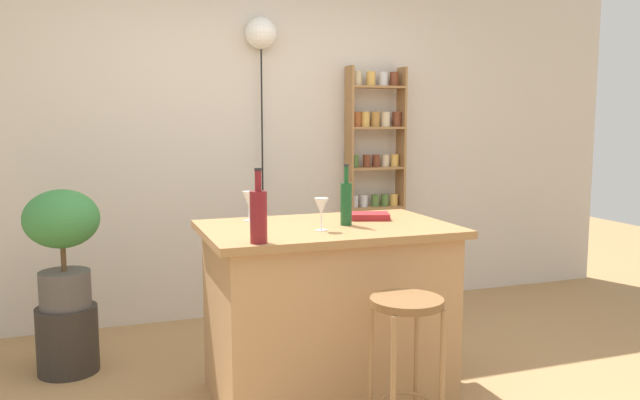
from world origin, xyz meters
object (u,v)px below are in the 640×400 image
object	(u,v)px
pendant_globe_light	(261,37)
plant_stool	(68,339)
spice_shelf	(375,180)
wine_glass_center	(249,200)
bottle_spirits_clear	(346,202)
cookbook	(370,216)
bottle_soda_blue	(259,215)
wine_glass_left	(321,207)
potted_plant	(62,236)
bar_stool	(406,340)

from	to	relation	value
pendant_globe_light	plant_stool	bearing A→B (deg)	-152.63
spice_shelf	wine_glass_center	distance (m)	1.80
pendant_globe_light	bottle_spirits_clear	bearing A→B (deg)	-88.38
cookbook	bottle_spirits_clear	bearing A→B (deg)	-126.11
bottle_soda_blue	wine_glass_center	distance (m)	0.63
cookbook	spice_shelf	bearing A→B (deg)	83.43
bottle_spirits_clear	wine_glass_left	size ratio (longest dim) A/B	1.96
bottle_spirits_clear	cookbook	xyz separation A→B (m)	(0.20, 0.14, -0.10)
potted_plant	bottle_soda_blue	world-z (taller)	bottle_soda_blue
plant_stool	wine_glass_center	size ratio (longest dim) A/B	2.42
potted_plant	bottle_soda_blue	xyz separation A→B (m)	(0.87, -1.17, 0.25)
bar_stool	wine_glass_left	bearing A→B (deg)	110.61
plant_stool	bottle_soda_blue	size ratio (longest dim) A/B	1.17
bottle_soda_blue	cookbook	world-z (taller)	bottle_soda_blue
plant_stool	wine_glass_left	distance (m)	1.79
wine_glass_left	bottle_spirits_clear	bearing A→B (deg)	31.63
spice_shelf	pendant_globe_light	world-z (taller)	pendant_globe_light
spice_shelf	pendant_globe_light	size ratio (longest dim) A/B	0.85
bar_stool	wine_glass_left	xyz separation A→B (m)	(-0.20, 0.54, 0.53)
bottle_spirits_clear	cookbook	distance (m)	0.26
wine_glass_left	cookbook	xyz separation A→B (m)	(0.38, 0.25, -0.10)
pendant_globe_light	potted_plant	bearing A→B (deg)	-152.63
bottle_soda_blue	cookbook	distance (m)	0.89
wine_glass_center	pendant_globe_light	bearing A→B (deg)	72.20
wine_glass_left	wine_glass_center	xyz separation A→B (m)	(-0.27, 0.41, 0.00)
potted_plant	pendant_globe_light	distance (m)	2.01
bottle_soda_blue	bottle_spirits_clear	bearing A→B (deg)	30.20
plant_stool	wine_glass_left	size ratio (longest dim) A/B	2.42
bottle_spirits_clear	wine_glass_center	xyz separation A→B (m)	(-0.45, 0.30, -0.00)
wine_glass_left	cookbook	bearing A→B (deg)	33.39
spice_shelf	wine_glass_left	size ratio (longest dim) A/B	11.54
pendant_globe_light	spice_shelf	bearing A→B (deg)	-2.35
bottle_spirits_clear	pendant_globe_light	xyz separation A→B (m)	(-0.04, 1.57, 1.03)
plant_stool	cookbook	bearing A→B (deg)	-23.65
bottle_spirits_clear	wine_glass_center	bearing A→B (deg)	146.16
plant_stool	potted_plant	world-z (taller)	potted_plant
plant_stool	bottle_spirits_clear	distance (m)	1.87
bar_stool	cookbook	bearing A→B (deg)	77.61
plant_stool	cookbook	world-z (taller)	cookbook
wine_glass_center	cookbook	world-z (taller)	wine_glass_center
bottle_spirits_clear	wine_glass_center	size ratio (longest dim) A/B	1.96
plant_stool	wine_glass_left	world-z (taller)	wine_glass_left
plant_stool	potted_plant	size ratio (longest dim) A/B	0.57
potted_plant	cookbook	world-z (taller)	potted_plant
spice_shelf	wine_glass_center	world-z (taller)	spice_shelf
bottle_soda_blue	pendant_globe_light	world-z (taller)	pendant_globe_light
pendant_globe_light	bottle_soda_blue	bearing A→B (deg)	-105.09
spice_shelf	bottle_spirits_clear	bearing A→B (deg)	-119.46
bottle_soda_blue	wine_glass_left	size ratio (longest dim) A/B	2.07
plant_stool	bottle_spirits_clear	size ratio (longest dim) A/B	1.23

